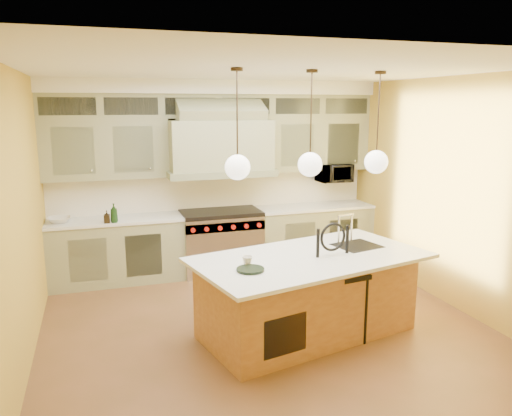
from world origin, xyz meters
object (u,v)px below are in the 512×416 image
object	(u,v)px
kitchen_island	(308,293)
microwave	(334,173)
counter_stool	(340,275)
range	(221,241)

from	to	relation	value
kitchen_island	microwave	distance (m)	3.10
counter_stool	microwave	distance (m)	3.11
counter_stool	microwave	world-z (taller)	microwave
range	counter_stool	bearing A→B (deg)	-75.72
kitchen_island	microwave	size ratio (longest dim) A/B	5.13
range	kitchen_island	size ratio (longest dim) A/B	0.43
microwave	range	bearing A→B (deg)	-176.88
kitchen_island	counter_stool	size ratio (longest dim) A/B	2.16
kitchen_island	microwave	bearing A→B (deg)	45.65
range	microwave	size ratio (longest dim) A/B	2.21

